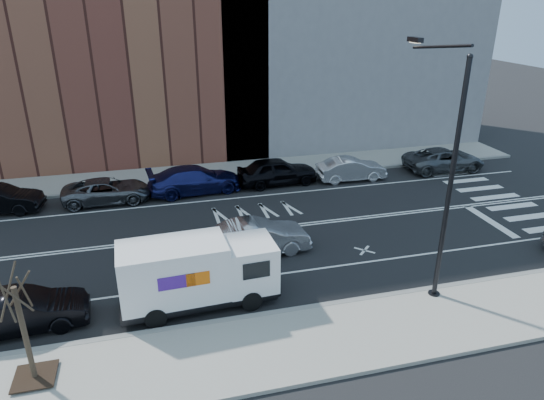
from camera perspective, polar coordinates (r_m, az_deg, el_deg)
ground at (r=23.83m, az=-5.81°, el=-3.96°), size 120.00×120.00×0.00m
sidewalk_near at (r=16.50m, az=-0.74°, el=-17.19°), size 44.00×3.60×0.15m
sidewalk_far at (r=31.86m, az=-8.33°, el=3.10°), size 44.00×3.60×0.15m
curb_near at (r=17.88m, az=-2.16°, el=-13.57°), size 44.00×0.25×0.17m
curb_far at (r=30.17m, az=-7.93°, el=2.01°), size 44.00×0.25×0.17m
crosswalk at (r=30.31m, az=25.57°, el=-0.18°), size 3.00×14.00×0.01m
road_markings at (r=23.83m, az=-5.81°, el=-3.96°), size 40.00×8.60×0.01m
streetlight at (r=18.22m, az=19.60°, el=3.53°), size 0.44×4.02×9.34m
street_tree at (r=16.21m, az=-26.88°, el=-14.79°), size 1.20×1.20×3.75m
fedex_van at (r=18.11m, az=-8.80°, el=-8.40°), size 5.86×2.27×2.64m
far_parked_c at (r=28.62m, az=-18.81°, el=1.04°), size 4.84×2.26×1.34m
far_parked_d at (r=28.76m, az=-9.03°, el=2.39°), size 5.64×2.72×1.58m
far_parked_e at (r=29.68m, az=0.59°, el=3.41°), size 5.00×2.23×1.67m
far_parked_f at (r=30.82m, az=9.28°, el=3.61°), size 4.35×1.58×1.42m
far_parked_g at (r=34.14m, az=19.57°, el=4.52°), size 5.36×2.56×1.47m
driving_sedan at (r=21.64m, az=-1.80°, el=-4.45°), size 4.83×1.98×1.56m
near_parked_rear_a at (r=19.08m, az=-27.40°, el=-11.59°), size 4.45×1.82×1.43m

